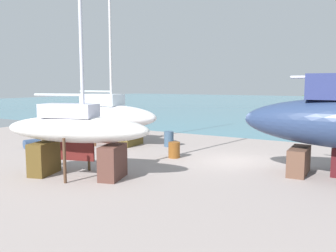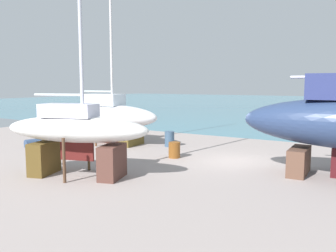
{
  "view_description": "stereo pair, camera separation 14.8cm",
  "coord_description": "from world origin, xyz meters",
  "px_view_note": "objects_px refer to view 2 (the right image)",
  "views": [
    {
      "loc": [
        5.65,
        -16.15,
        3.77
      ],
      "look_at": [
        -2.84,
        -1.9,
        1.8
      ],
      "focal_mm": 37.41,
      "sensor_mm": 36.0,
      "label": 1
    },
    {
      "loc": [
        5.77,
        -16.07,
        3.77
      ],
      "look_at": [
        -2.84,
        -1.9,
        1.8
      ],
      "focal_mm": 37.41,
      "sensor_mm": 36.0,
      "label": 2
    }
  ],
  "objects_px": {
    "barrel_rust_near": "(169,139)",
    "barrel_tipped_right": "(33,143)",
    "sailboat_far_slipway": "(108,116)",
    "sailboat_small_center": "(76,132)",
    "barrel_rust_mid": "(174,150)"
  },
  "relations": [
    {
      "from": "barrel_rust_near",
      "to": "barrel_tipped_right",
      "type": "bearing_deg",
      "value": -145.32
    },
    {
      "from": "barrel_rust_mid",
      "to": "sailboat_far_slipway",
      "type": "bearing_deg",
      "value": 164.03
    },
    {
      "from": "sailboat_small_center",
      "to": "barrel_rust_near",
      "type": "relative_size",
      "value": 11.82
    },
    {
      "from": "sailboat_far_slipway",
      "to": "barrel_rust_mid",
      "type": "distance_m",
      "value": 6.34
    },
    {
      "from": "barrel_rust_mid",
      "to": "sailboat_small_center",
      "type": "bearing_deg",
      "value": -106.95
    },
    {
      "from": "sailboat_small_center",
      "to": "barrel_tipped_right",
      "type": "xyz_separation_m",
      "value": [
        -7.03,
        3.29,
        -1.59
      ]
    },
    {
      "from": "barrel_tipped_right",
      "to": "sailboat_small_center",
      "type": "bearing_deg",
      "value": -25.1
    },
    {
      "from": "sailboat_far_slipway",
      "to": "barrel_rust_mid",
      "type": "relative_size",
      "value": 15.07
    },
    {
      "from": "barrel_rust_near",
      "to": "barrel_tipped_right",
      "type": "distance_m",
      "value": 8.17
    },
    {
      "from": "sailboat_far_slipway",
      "to": "sailboat_small_center",
      "type": "xyz_separation_m",
      "value": [
        4.35,
        -6.95,
        0.07
      ]
    },
    {
      "from": "sailboat_small_center",
      "to": "barrel_rust_mid",
      "type": "xyz_separation_m",
      "value": [
        1.6,
        5.24,
        -1.45
      ]
    },
    {
      "from": "sailboat_far_slipway",
      "to": "barrel_rust_near",
      "type": "relative_size",
      "value": 13.18
    },
    {
      "from": "barrel_rust_mid",
      "to": "barrel_rust_near",
      "type": "distance_m",
      "value": 3.31
    },
    {
      "from": "sailboat_far_slipway",
      "to": "barrel_tipped_right",
      "type": "relative_size",
      "value": 13.34
    },
    {
      "from": "sailboat_far_slipway",
      "to": "barrel_rust_mid",
      "type": "bearing_deg",
      "value": -19.98
    }
  ]
}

